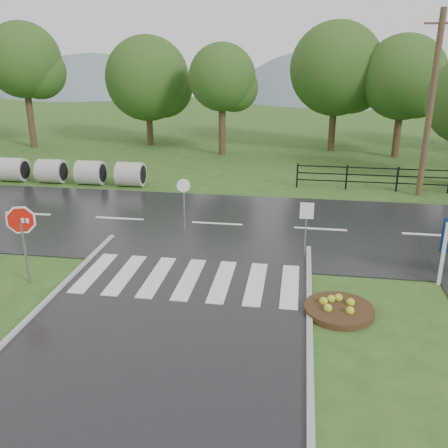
# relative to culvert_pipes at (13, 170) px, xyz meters

# --- Properties ---
(ground) EXTENTS (120.00, 120.00, 0.00)m
(ground) POSITION_rel_culvert_pipes_xyz_m (11.51, -15.00, -0.60)
(ground) COLOR #2D531B
(ground) RESTS_ON ground
(main_road) EXTENTS (90.00, 8.00, 0.04)m
(main_road) POSITION_rel_culvert_pipes_xyz_m (11.51, -5.00, -0.60)
(main_road) COLOR black
(main_road) RESTS_ON ground
(crosswalk) EXTENTS (6.50, 2.80, 0.02)m
(crosswalk) POSITION_rel_culvert_pipes_xyz_m (11.51, -10.00, -0.54)
(crosswalk) COLOR silver
(crosswalk) RESTS_ON ground
(fence_west) EXTENTS (9.58, 0.08, 1.20)m
(fence_west) POSITION_rel_culvert_pipes_xyz_m (19.26, 1.00, 0.12)
(fence_west) COLOR black
(fence_west) RESTS_ON ground
(hills) EXTENTS (102.00, 48.00, 48.00)m
(hills) POSITION_rel_culvert_pipes_xyz_m (15.00, 50.00, -16.14)
(hills) COLOR slate
(hills) RESTS_ON ground
(treeline) EXTENTS (83.20, 5.20, 10.00)m
(treeline) POSITION_rel_culvert_pipes_xyz_m (12.51, 9.00, -0.60)
(treeline) COLOR #244916
(treeline) RESTS_ON ground
(culvert_pipes) EXTENTS (13.90, 1.20, 1.20)m
(culvert_pipes) POSITION_rel_culvert_pipes_xyz_m (0.00, 0.00, 0.00)
(culvert_pipes) COLOR #9E9B93
(culvert_pipes) RESTS_ON ground
(stop_sign) EXTENTS (1.08, 0.36, 2.54)m
(stop_sign) POSITION_rel_culvert_pipes_xyz_m (6.86, -10.87, 1.18)
(stop_sign) COLOR #939399
(stop_sign) RESTS_ON ground
(flower_bed) EXTENTS (1.83, 1.83, 0.37)m
(flower_bed) POSITION_rel_culvert_pipes_xyz_m (15.83, -11.29, -0.46)
(flower_bed) COLOR #332111
(flower_bed) RESTS_ON ground
(reg_sign_small) EXTENTS (0.44, 0.05, 1.97)m
(reg_sign_small) POSITION_rel_culvert_pipes_xyz_m (14.91, -7.92, 0.81)
(reg_sign_small) COLOR #939399
(reg_sign_small) RESTS_ON ground
(reg_sign_round) EXTENTS (0.47, 0.16, 2.10)m
(reg_sign_round) POSITION_rel_culvert_pipes_xyz_m (10.48, -6.11, 0.74)
(reg_sign_round) COLOR #939399
(reg_sign_round) RESTS_ON ground
(utility_pole_east) EXTENTS (1.45, 0.27, 8.16)m
(utility_pole_east) POSITION_rel_culvert_pipes_xyz_m (20.21, 0.50, 3.54)
(utility_pole_east) COLOR #473523
(utility_pole_east) RESTS_ON ground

